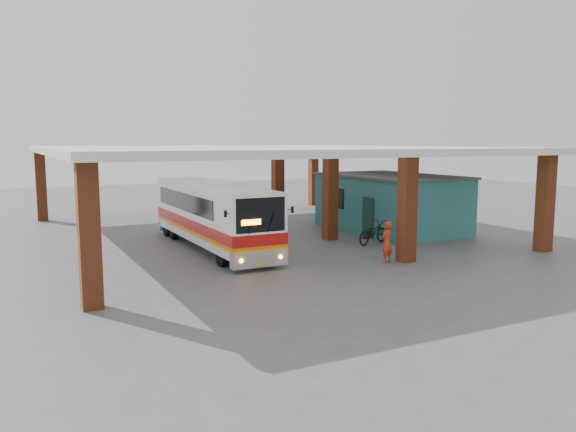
% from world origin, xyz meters
% --- Properties ---
extents(ground, '(90.00, 90.00, 0.00)m').
position_xyz_m(ground, '(0.00, 0.00, 0.00)').
color(ground, '#515154').
rests_on(ground, ground).
extents(brick_columns, '(20.10, 21.60, 4.35)m').
position_xyz_m(brick_columns, '(1.43, 5.00, 2.17)').
color(brick_columns, '#994221').
rests_on(brick_columns, ground).
extents(canopy_roof, '(21.00, 23.00, 0.30)m').
position_xyz_m(canopy_roof, '(0.50, 6.50, 4.50)').
color(canopy_roof, silver).
rests_on(canopy_roof, brick_columns).
extents(shop_building, '(5.20, 8.20, 3.11)m').
position_xyz_m(shop_building, '(7.49, 4.00, 1.56)').
color(shop_building, '#2C6E6E').
rests_on(shop_building, ground).
extents(coach_bus, '(2.33, 10.95, 3.18)m').
position_xyz_m(coach_bus, '(-3.10, 3.39, 1.58)').
color(coach_bus, white).
rests_on(coach_bus, ground).
extents(motorcycle, '(2.29, 1.44, 1.14)m').
position_xyz_m(motorcycle, '(4.14, 0.92, 0.57)').
color(motorcycle, black).
rests_on(motorcycle, ground).
extents(pedestrian, '(0.73, 0.60, 1.70)m').
position_xyz_m(pedestrian, '(2.16, -2.81, 0.85)').
color(pedestrian, red).
rests_on(pedestrian, ground).
extents(red_chair, '(0.51, 0.51, 0.85)m').
position_xyz_m(red_chair, '(5.10, 6.02, 0.39)').
color(red_chair, '#AE1E12').
rests_on(red_chair, ground).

